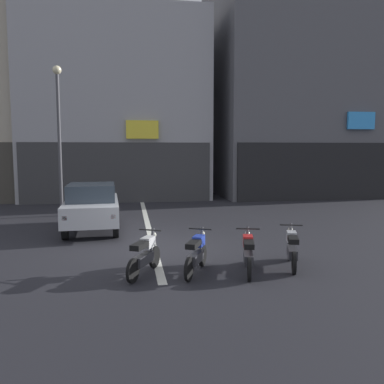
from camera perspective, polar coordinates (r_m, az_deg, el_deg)
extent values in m
plane|color=#232328|center=(11.33, -5.50, -8.23)|extent=(120.00, 120.00, 0.00)
cube|color=silver|center=(17.21, -6.72, -3.32)|extent=(0.20, 18.00, 0.01)
cube|color=#9E9EA3|center=(25.46, -10.60, 11.52)|extent=(10.38, 7.99, 10.54)
cube|color=#373739|center=(21.33, -10.70, 2.73)|extent=(9.96, 0.10, 3.20)
cube|color=yellow|center=(21.26, -7.16, 8.89)|extent=(1.70, 0.16, 0.96)
cube|color=#56565B|center=(27.89, 14.59, 14.45)|extent=(10.81, 9.53, 13.93)
cube|color=black|center=(23.26, 18.97, 2.77)|extent=(10.38, 0.10, 3.20)
cube|color=#3399F2|center=(24.13, 23.13, 9.42)|extent=(1.59, 0.16, 0.95)
cylinder|color=black|center=(15.58, -16.80, -3.34)|extent=(0.21, 0.65, 0.64)
cylinder|color=black|center=(15.52, -11.08, -3.23)|extent=(0.21, 0.65, 0.64)
cylinder|color=black|center=(13.03, -17.79, -5.17)|extent=(0.21, 0.65, 0.64)
cylinder|color=black|center=(12.96, -10.93, -5.05)|extent=(0.21, 0.65, 0.64)
cube|color=#B7BABF|center=(14.18, -14.18, -2.41)|extent=(1.96, 4.18, 0.66)
cube|color=#2D3842|center=(13.96, -14.27, -0.02)|extent=(1.64, 2.04, 0.56)
cube|color=red|center=(12.24, -17.88, -3.61)|extent=(0.14, 0.07, 0.12)
cube|color=red|center=(12.16, -11.26, -3.49)|extent=(0.14, 0.07, 0.12)
cylinder|color=#47474C|center=(17.60, -18.50, 6.23)|extent=(0.14, 0.14, 5.89)
sphere|color=beige|center=(17.91, -18.85, 16.27)|extent=(0.36, 0.36, 0.36)
cylinder|color=black|center=(9.59, -5.41, -9.27)|extent=(0.30, 0.50, 0.52)
cylinder|color=black|center=(8.58, -8.50, -11.15)|extent=(0.30, 0.50, 0.52)
cube|color=#38383D|center=(9.01, -7.01, -9.57)|extent=(0.51, 0.75, 0.22)
cube|color=black|center=(8.78, -7.47, -7.63)|extent=(0.47, 0.63, 0.12)
cube|color=silver|center=(9.15, -6.36, -7.18)|extent=(0.36, 0.42, 0.24)
cylinder|color=#4C4C51|center=(9.36, -5.80, -7.30)|extent=(0.17, 0.24, 0.70)
cylinder|color=black|center=(9.22, -6.02, -5.46)|extent=(0.51, 0.28, 0.04)
sphere|color=silver|center=(9.44, -5.50, -6.14)|extent=(0.12, 0.12, 0.12)
cylinder|color=black|center=(9.67, 1.54, -9.11)|extent=(0.29, 0.50, 0.52)
cylinder|color=black|center=(8.61, -0.45, -11.03)|extent=(0.29, 0.50, 0.52)
cube|color=#38383D|center=(9.06, 0.52, -9.43)|extent=(0.49, 0.75, 0.22)
cube|color=black|center=(8.83, 0.24, -7.50)|extent=(0.46, 0.64, 0.12)
cube|color=#233DB7|center=(9.22, 0.96, -7.04)|extent=(0.35, 0.42, 0.24)
cylinder|color=#4C4C51|center=(9.44, 1.31, -7.16)|extent=(0.16, 0.24, 0.70)
cylinder|color=black|center=(9.30, 1.19, -5.33)|extent=(0.51, 0.27, 0.04)
sphere|color=silver|center=(9.52, 1.51, -6.00)|extent=(0.12, 0.12, 0.12)
cylinder|color=black|center=(9.79, 7.91, -8.97)|extent=(0.20, 0.52, 0.52)
cylinder|color=black|center=(8.69, 8.23, -10.93)|extent=(0.20, 0.52, 0.52)
cube|color=#38383D|center=(9.16, 8.09, -9.32)|extent=(0.38, 0.76, 0.22)
cube|color=black|center=(8.92, 8.17, -7.42)|extent=(0.36, 0.64, 0.12)
cube|color=red|center=(9.33, 8.05, -6.95)|extent=(0.30, 0.40, 0.24)
cylinder|color=#4C4C51|center=(9.56, 7.98, -7.05)|extent=(0.13, 0.25, 0.70)
cylinder|color=black|center=(9.41, 8.03, -5.25)|extent=(0.54, 0.17, 0.04)
sphere|color=silver|center=(9.65, 7.96, -5.91)|extent=(0.12, 0.12, 0.12)
cylinder|color=black|center=(10.44, 13.88, -8.15)|extent=(0.23, 0.52, 0.52)
cylinder|color=black|center=(9.33, 14.46, -9.87)|extent=(0.23, 0.52, 0.52)
cube|color=#38383D|center=(9.81, 14.20, -8.41)|extent=(0.42, 0.76, 0.22)
cube|color=black|center=(9.58, 14.33, -6.62)|extent=(0.40, 0.64, 0.12)
cube|color=#B2B5BA|center=(9.98, 14.12, -6.21)|extent=(0.32, 0.41, 0.24)
cylinder|color=#4C4C51|center=(10.21, 14.00, -6.33)|extent=(0.14, 0.25, 0.70)
cylinder|color=black|center=(10.07, 14.09, -4.64)|extent=(0.53, 0.21, 0.04)
sphere|color=silver|center=(10.30, 13.97, -5.27)|extent=(0.12, 0.12, 0.12)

